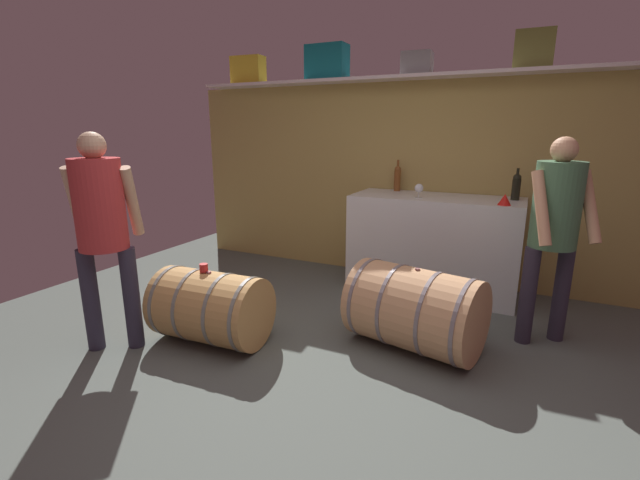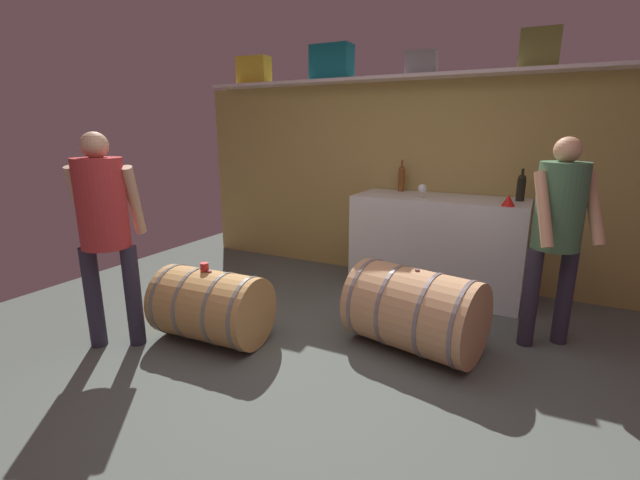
% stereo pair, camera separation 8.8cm
% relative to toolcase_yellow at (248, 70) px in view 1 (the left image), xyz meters
% --- Properties ---
extents(ground_plane, '(6.57, 8.06, 0.02)m').
position_rel_toolcase_yellow_xyz_m(ground_plane, '(2.00, -1.67, -2.26)').
color(ground_plane, '#535C56').
extents(back_wall_panel, '(5.37, 0.10, 2.07)m').
position_rel_toolcase_yellow_xyz_m(back_wall_panel, '(2.00, 0.15, -1.22)').
color(back_wall_panel, tan).
rests_on(back_wall_panel, ground).
extents(high_shelf_board, '(4.94, 0.40, 0.03)m').
position_rel_toolcase_yellow_xyz_m(high_shelf_board, '(2.00, 0.00, -0.17)').
color(high_shelf_board, silver).
rests_on(high_shelf_board, back_wall_panel).
extents(toolcase_yellow, '(0.39, 0.22, 0.31)m').
position_rel_toolcase_yellow_xyz_m(toolcase_yellow, '(0.00, 0.00, 0.00)').
color(toolcase_yellow, yellow).
rests_on(toolcase_yellow, high_shelf_board).
extents(toolcase_teal, '(0.44, 0.23, 0.36)m').
position_rel_toolcase_yellow_xyz_m(toolcase_teal, '(1.01, 0.00, 0.02)').
color(toolcase_teal, '#127681').
rests_on(toolcase_teal, high_shelf_board).
extents(toolcase_grey, '(0.30, 0.26, 0.22)m').
position_rel_toolcase_yellow_xyz_m(toolcase_grey, '(1.97, 0.00, -0.05)').
color(toolcase_grey, gray).
rests_on(toolcase_grey, high_shelf_board).
extents(toolcase_olive, '(0.32, 0.24, 0.32)m').
position_rel_toolcase_yellow_xyz_m(toolcase_olive, '(2.99, 0.00, 0.01)').
color(toolcase_olive, olive).
rests_on(toolcase_olive, high_shelf_board).
extents(work_cabinet, '(1.60, 0.66, 0.96)m').
position_rel_toolcase_yellow_xyz_m(work_cabinet, '(2.29, -0.24, -1.77)').
color(work_cabinet, white).
rests_on(work_cabinet, ground).
extents(wine_bottle_dark, '(0.08, 0.08, 0.29)m').
position_rel_toolcase_yellow_xyz_m(wine_bottle_dark, '(2.98, -0.13, -1.17)').
color(wine_bottle_dark, black).
rests_on(wine_bottle_dark, work_cabinet).
extents(wine_bottle_amber, '(0.07, 0.07, 0.32)m').
position_rel_toolcase_yellow_xyz_m(wine_bottle_amber, '(1.83, -0.01, -1.16)').
color(wine_bottle_amber, brown).
rests_on(wine_bottle_amber, work_cabinet).
extents(wine_glass, '(0.08, 0.08, 0.13)m').
position_rel_toolcase_yellow_xyz_m(wine_glass, '(2.15, -0.39, -1.21)').
color(wine_glass, white).
rests_on(wine_glass, work_cabinet).
extents(red_funnel, '(0.11, 0.11, 0.10)m').
position_rel_toolcase_yellow_xyz_m(red_funnel, '(2.91, -0.48, -1.25)').
color(red_funnel, red).
rests_on(red_funnel, work_cabinet).
extents(wine_barrel_near, '(0.85, 0.59, 0.56)m').
position_rel_toolcase_yellow_xyz_m(wine_barrel_near, '(0.99, -2.06, -1.98)').
color(wine_barrel_near, tan).
rests_on(wine_barrel_near, ground).
extents(wine_barrel_far, '(1.03, 0.78, 0.62)m').
position_rel_toolcase_yellow_xyz_m(wine_barrel_far, '(2.42, -1.50, -1.94)').
color(wine_barrel_far, tan).
rests_on(wine_barrel_far, ground).
extents(tasting_cup, '(0.06, 0.06, 0.06)m').
position_rel_toolcase_yellow_xyz_m(tasting_cup, '(0.95, -2.06, -1.67)').
color(tasting_cup, red).
rests_on(tasting_cup, wine_barrel_near).
extents(winemaker_pouring, '(0.52, 0.47, 1.54)m').
position_rel_toolcase_yellow_xyz_m(winemaker_pouring, '(3.28, -0.97, -1.31)').
color(winemaker_pouring, '#2F2938').
rests_on(winemaker_pouring, ground).
extents(visitor_tasting, '(0.52, 0.48, 1.58)m').
position_rel_toolcase_yellow_xyz_m(visitor_tasting, '(0.40, -2.45, -1.28)').
color(visitor_tasting, '#2F2B3C').
rests_on(visitor_tasting, ground).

